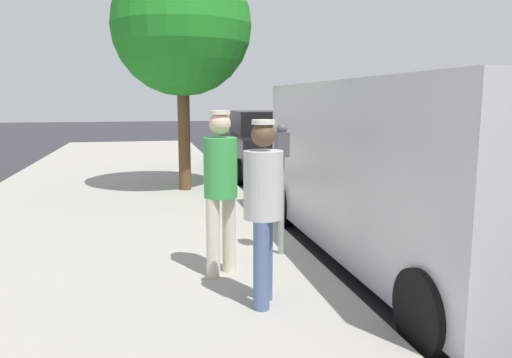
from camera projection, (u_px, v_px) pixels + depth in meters
ground_plane at (359, 240)px, 7.00m from camera, size 80.00×80.00×0.00m
sidewalk_slab at (97, 251)px, 6.24m from camera, size 5.00×32.00×0.15m
parking_meter_near at (282, 167)px, 5.74m from camera, size 0.14×0.18×1.52m
pedestrian_in_green at (221, 182)px, 5.08m from camera, size 0.34×0.34×1.69m
pedestrian_in_gray at (263, 202)px, 4.30m from camera, size 0.34×0.34×1.63m
parked_van at (409, 167)px, 5.89m from camera, size 2.14×5.21×2.15m
parked_sedan_behind at (264, 145)px, 13.23m from camera, size 2.05×4.45×1.65m
street_tree at (182, 26)px, 9.62m from camera, size 2.69×2.69×4.54m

